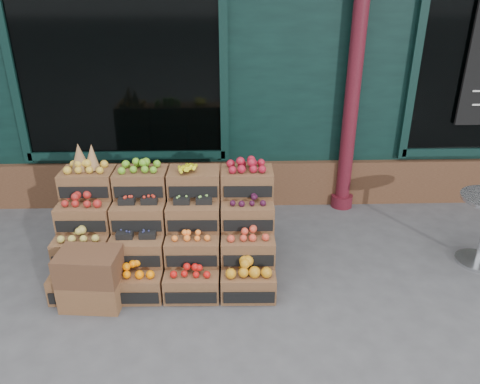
{
  "coord_description": "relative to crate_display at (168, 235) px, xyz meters",
  "views": [
    {
      "loc": [
        -0.33,
        -3.52,
        2.81
      ],
      "look_at": [
        -0.2,
        0.7,
        0.85
      ],
      "focal_mm": 35.0,
      "sensor_mm": 36.0,
      "label": 1
    }
  ],
  "objects": [
    {
      "name": "ground",
      "position": [
        0.94,
        -0.62,
        -0.41
      ],
      "size": [
        60.0,
        60.0,
        0.0
      ],
      "primitive_type": "plane",
      "color": "#464648",
      "rests_on": "ground"
    },
    {
      "name": "shop_facade",
      "position": [
        0.94,
        4.49,
        1.99
      ],
      "size": [
        12.0,
        6.24,
        4.8
      ],
      "color": "black",
      "rests_on": "ground"
    },
    {
      "name": "crate_display",
      "position": [
        0.0,
        0.0,
        0.0
      ],
      "size": [
        2.15,
        1.08,
        1.33
      ],
      "rotation": [
        0.0,
        0.0,
        -0.02
      ],
      "color": "brown",
      "rests_on": "ground"
    },
    {
      "name": "spare_crates",
      "position": [
        -0.65,
        -0.54,
        -0.14
      ],
      "size": [
        0.58,
        0.43,
        0.55
      ],
      "rotation": [
        0.0,
        0.0,
        -0.09
      ],
      "color": "brown",
      "rests_on": "ground"
    },
    {
      "name": "shopkeeper",
      "position": [
        -0.85,
        2.14,
        0.65
      ],
      "size": [
        0.78,
        0.51,
        2.12
      ],
      "primitive_type": "imported",
      "rotation": [
        0.0,
        0.0,
        3.14
      ],
      "color": "#154B22",
      "rests_on": "ground"
    }
  ]
}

